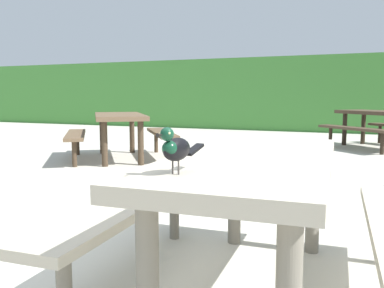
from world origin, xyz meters
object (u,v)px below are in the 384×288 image
object	(u,v)px
picnic_table_foreground	(253,190)
picnic_table_mid_right	(119,125)
bird_grackle	(175,148)
picnic_table_mid_left	(382,120)

from	to	relation	value
picnic_table_foreground	picnic_table_mid_right	size ratio (longest dim) A/B	0.78
picnic_table_mid_right	bird_grackle	bearing A→B (deg)	-54.76
bird_grackle	picnic_table_mid_right	distance (m)	5.33
bird_grackle	picnic_table_mid_left	xyz separation A→B (m)	(0.94, 7.54, -0.29)
picnic_table_foreground	bird_grackle	distance (m)	0.71
picnic_table_mid_right	picnic_table_mid_left	bearing A→B (deg)	38.53
picnic_table_foreground	picnic_table_mid_right	distance (m)	4.91
picnic_table_foreground	picnic_table_mid_left	bearing A→B (deg)	83.41
picnic_table_mid_left	picnic_table_mid_right	distance (m)	5.13
bird_grackle	picnic_table_mid_right	size ratio (longest dim) A/B	0.12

